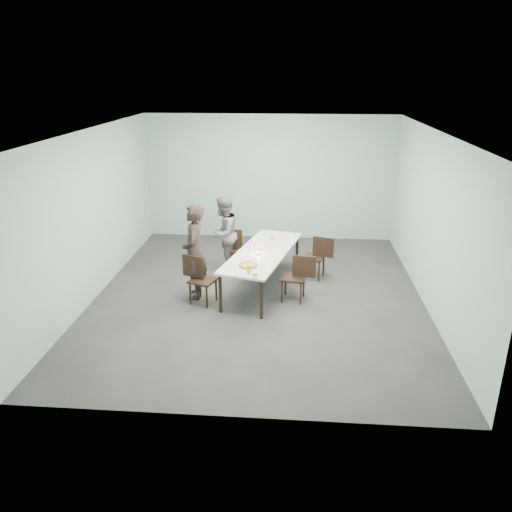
# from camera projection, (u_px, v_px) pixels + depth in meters

# --- Properties ---
(ground) EXTENTS (7.00, 7.00, 0.00)m
(ground) POSITION_uv_depth(u_px,v_px,m) (258.00, 295.00, 9.32)
(ground) COLOR #333335
(ground) RESTS_ON ground
(room_shell) EXTENTS (6.02, 7.02, 3.01)m
(room_shell) POSITION_uv_depth(u_px,v_px,m) (259.00, 189.00, 8.61)
(room_shell) COLOR #A4CEC9
(room_shell) RESTS_ON ground
(table) EXTENTS (1.49, 2.74, 0.75)m
(table) POSITION_uv_depth(u_px,v_px,m) (263.00, 254.00, 9.40)
(table) COLOR white
(table) RESTS_ON ground
(chair_near_left) EXTENTS (0.65, 0.54, 0.87)m
(chair_near_left) POSITION_uv_depth(u_px,v_px,m) (199.00, 276.00, 8.89)
(chair_near_left) COLOR black
(chair_near_left) RESTS_ON ground
(chair_far_left) EXTENTS (0.61, 0.43, 0.87)m
(chair_far_left) POSITION_uv_depth(u_px,v_px,m) (237.00, 246.00, 10.39)
(chair_far_left) COLOR black
(chair_far_left) RESTS_ON ground
(chair_near_right) EXTENTS (0.64, 0.48, 0.87)m
(chair_near_right) POSITION_uv_depth(u_px,v_px,m) (298.00, 275.00, 8.96)
(chair_near_right) COLOR black
(chair_near_right) RESTS_ON ground
(chair_far_right) EXTENTS (0.65, 0.53, 0.87)m
(chair_far_right) POSITION_uv_depth(u_px,v_px,m) (318.00, 254.00, 9.94)
(chair_far_right) COLOR black
(chair_far_right) RESTS_ON ground
(diner_near) EXTENTS (0.49, 0.68, 1.75)m
(diner_near) POSITION_uv_depth(u_px,v_px,m) (194.00, 252.00, 8.98)
(diner_near) COLOR black
(diner_near) RESTS_ON ground
(diner_far) EXTENTS (0.81, 0.92, 1.57)m
(diner_far) POSITION_uv_depth(u_px,v_px,m) (224.00, 233.00, 10.29)
(diner_far) COLOR slate
(diner_far) RESTS_ON ground
(pizza) EXTENTS (0.34, 0.34, 0.04)m
(pizza) POSITION_uv_depth(u_px,v_px,m) (248.00, 266.00, 8.65)
(pizza) COLOR white
(pizza) RESTS_ON table
(side_plate) EXTENTS (0.18, 0.18, 0.01)m
(side_plate) POSITION_uv_depth(u_px,v_px,m) (262.00, 260.00, 8.96)
(side_plate) COLOR white
(side_plate) RESTS_ON table
(beer_glass) EXTENTS (0.08, 0.08, 0.15)m
(beer_glass) POSITION_uv_depth(u_px,v_px,m) (249.00, 269.00, 8.34)
(beer_glass) COLOR gold
(beer_glass) RESTS_ON table
(water_tumbler) EXTENTS (0.08, 0.08, 0.09)m
(water_tumbler) POSITION_uv_depth(u_px,v_px,m) (255.00, 275.00, 8.18)
(water_tumbler) COLOR silver
(water_tumbler) RESTS_ON table
(tealight) EXTENTS (0.06, 0.06, 0.05)m
(tealight) POSITION_uv_depth(u_px,v_px,m) (258.00, 254.00, 9.20)
(tealight) COLOR silver
(tealight) RESTS_ON table
(amber_tumbler) EXTENTS (0.07, 0.07, 0.08)m
(amber_tumbler) POSITION_uv_depth(u_px,v_px,m) (272.00, 238.00, 10.00)
(amber_tumbler) COLOR gold
(amber_tumbler) RESTS_ON table
(menu) EXTENTS (0.34, 0.29, 0.01)m
(menu) POSITION_uv_depth(u_px,v_px,m) (265.00, 236.00, 10.20)
(menu) COLOR silver
(menu) RESTS_ON table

